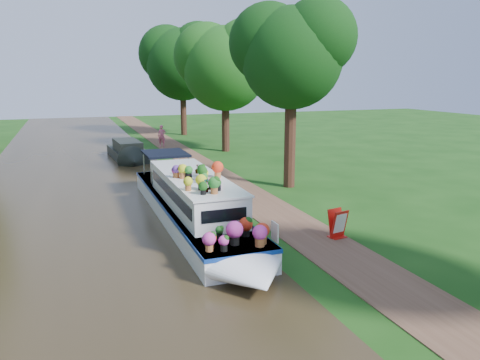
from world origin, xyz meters
name	(u,v)px	position (x,y,z in m)	size (l,w,h in m)	color
ground	(238,209)	(0.00, 0.00, 0.00)	(100.00, 100.00, 0.00)	#143F0F
canal_water	(87,225)	(-6.00, 0.00, 0.01)	(10.00, 100.00, 0.02)	#2E2414
towpath	(265,206)	(1.20, 0.00, 0.01)	(2.20, 100.00, 0.03)	brown
plant_boat	(194,203)	(-2.25, -1.48, 0.85)	(2.29, 13.52, 2.29)	white
tree_near_overhang	(291,50)	(3.79, 3.06, 6.60)	(5.52, 5.28, 8.99)	black
tree_near_mid	(225,62)	(4.48, 15.08, 6.44)	(6.90, 6.60, 9.40)	black
tree_near_far	(182,59)	(3.98, 26.09, 7.05)	(7.59, 7.26, 10.30)	black
second_boat	(128,152)	(-2.75, 13.97, 0.51)	(2.15, 6.54, 1.25)	black
sandwich_board	(338,225)	(1.95, -4.49, 0.47)	(0.64, 0.59, 0.96)	red
pedestrian_pink	(162,136)	(0.50, 18.82, 0.87)	(0.61, 0.40, 1.68)	#DC5A82
verge_plant	(203,187)	(-0.50, 3.66, 0.20)	(0.37, 0.32, 0.41)	#35641E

